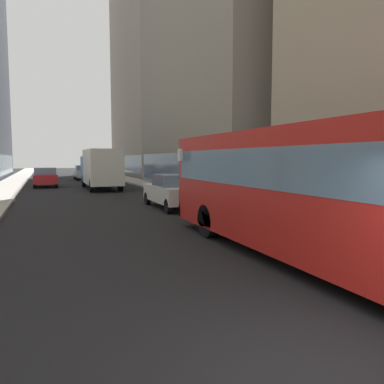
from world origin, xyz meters
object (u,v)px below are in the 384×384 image
(car_grey_wagon, at_px, (93,171))
(car_red_coupe, at_px, (45,177))
(transit_bus, at_px, (320,186))
(car_white_van, at_px, (172,191))
(box_truck, at_px, (101,168))
(car_silver_sedan, at_px, (83,172))

(car_grey_wagon, bearing_deg, car_red_coupe, -111.02)
(transit_bus, distance_m, car_grey_wagon, 41.35)
(transit_bus, bearing_deg, car_red_coupe, 101.81)
(car_white_van, xyz_separation_m, box_truck, (-1.60, 12.59, 0.85))
(car_grey_wagon, relative_size, car_white_van, 0.96)
(car_grey_wagon, height_order, box_truck, box_truck)
(car_grey_wagon, xyz_separation_m, box_truck, (-1.60, -18.51, 0.85))
(transit_bus, distance_m, car_red_coupe, 27.37)
(car_silver_sedan, relative_size, car_grey_wagon, 1.05)
(transit_bus, distance_m, box_truck, 22.89)
(transit_bus, relative_size, car_grey_wagon, 2.79)
(car_red_coupe, relative_size, box_truck, 0.53)
(transit_bus, height_order, car_silver_sedan, transit_bus)
(car_silver_sedan, height_order, car_red_coupe, same)
(car_grey_wagon, distance_m, car_red_coupe, 15.61)
(transit_bus, height_order, car_white_van, transit_bus)
(car_silver_sedan, xyz_separation_m, box_truck, (-0.00, -13.83, 0.84))
(car_grey_wagon, height_order, car_white_van, same)
(car_grey_wagon, height_order, car_red_coupe, same)
(car_grey_wagon, bearing_deg, car_silver_sedan, -108.88)
(car_silver_sedan, bearing_deg, car_white_van, -86.53)
(transit_bus, height_order, car_red_coupe, transit_bus)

